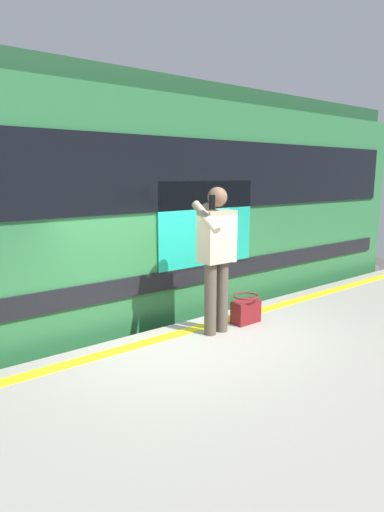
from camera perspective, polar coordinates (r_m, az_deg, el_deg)
The scene contains 7 objects.
ground_plane at distance 5.76m, azimuth -3.42°, elevation -19.85°, with size 23.42×23.42×0.00m, color #4C4742.
platform at distance 3.96m, azimuth 21.11°, elevation -26.94°, with size 14.90×5.19×1.12m, color #9E998E.
safety_line at distance 5.05m, azimuth -1.60°, elevation -10.27°, with size 14.60×0.16×0.01m, color yellow.
track_rail_near at distance 6.55m, azimuth -9.04°, elevation -15.19°, with size 19.37×0.08×0.16m, color slate.
track_rail_far at distance 7.74m, azimuth -14.30°, elevation -11.20°, with size 19.37×0.08×0.16m, color slate.
passenger at distance 4.83m, azimuth 3.29°, elevation 1.00°, with size 0.57×0.55×1.69m.
handbag at distance 5.39m, azimuth 7.22°, elevation -7.19°, with size 0.36×0.33×0.35m.
Camera 1 is at (2.78, 4.10, 2.94)m, focal length 29.90 mm.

